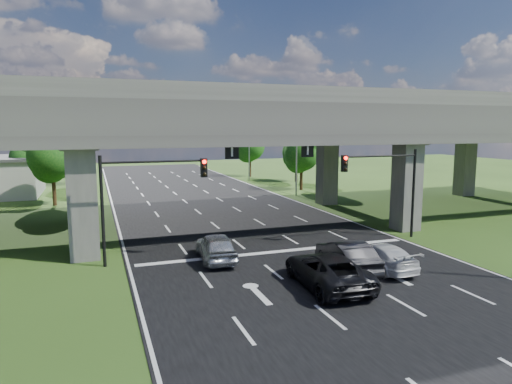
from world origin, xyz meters
TOP-DOWN VIEW (x-y plane):
  - ground at (0.00, 0.00)m, footprint 160.00×160.00m
  - road at (0.00, 10.00)m, footprint 18.00×120.00m
  - overpass at (0.00, 12.00)m, footprint 80.00×15.00m
  - signal_right at (7.82, 3.94)m, footprint 5.76×0.54m
  - signal_left at (-7.82, 3.94)m, footprint 5.76×0.54m
  - streetlight_far at (10.10, 24.00)m, footprint 3.38×0.25m
  - streetlight_beyond at (10.10, 40.00)m, footprint 3.38×0.25m
  - tree_left_near at (-13.95, 26.00)m, footprint 4.50×4.50m
  - tree_left_mid at (-16.95, 34.00)m, footprint 3.91×3.90m
  - tree_left_far at (-12.95, 42.00)m, footprint 4.80×4.80m
  - tree_right_near at (13.05, 28.00)m, footprint 4.20×4.20m
  - tree_right_mid at (16.05, 36.00)m, footprint 3.91×3.90m
  - tree_right_far at (12.05, 44.00)m, footprint 4.50×4.50m
  - car_silver at (-4.06, 3.00)m, footprint 2.19×4.72m
  - car_dark at (1.80, -1.22)m, footprint 2.27×5.08m
  - car_white at (3.68, -1.43)m, footprint 2.15×4.78m
  - car_trailing at (-0.23, -2.84)m, footprint 2.92×5.82m

SIDE VIEW (x-z plane):
  - ground at x=0.00m, z-range 0.00..0.00m
  - road at x=0.00m, z-range 0.00..0.03m
  - car_white at x=3.68m, z-range 0.03..1.39m
  - car_silver at x=-4.06m, z-range 0.03..1.60m
  - car_trailing at x=-0.23m, z-range 0.03..1.61m
  - car_dark at x=1.80m, z-range 0.03..1.65m
  - tree_left_mid at x=-16.95m, z-range 0.79..7.55m
  - tree_right_mid at x=16.05m, z-range 0.79..7.55m
  - signal_right at x=7.82m, z-range 1.19..7.19m
  - signal_left at x=-7.82m, z-range 1.19..7.19m
  - tree_right_near at x=13.05m, z-range 0.86..8.14m
  - tree_left_near at x=-13.95m, z-range 0.92..8.72m
  - tree_right_far at x=12.05m, z-range 0.92..8.72m
  - tree_left_far at x=-12.95m, z-range 0.98..9.30m
  - streetlight_far at x=10.10m, z-range 0.85..10.85m
  - streetlight_beyond at x=10.10m, z-range 0.85..10.85m
  - overpass at x=0.00m, z-range 2.92..12.92m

